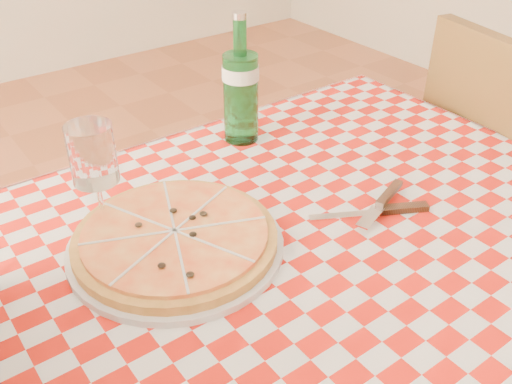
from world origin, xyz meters
TOP-DOWN VIEW (x-y plane):
  - dining_table at (0.00, 0.00)m, footprint 1.20×0.80m
  - tablecloth at (0.00, 0.00)m, footprint 1.30×0.90m
  - chair_near at (0.79, 0.03)m, footprint 0.52×0.52m
  - pizza_plate at (-0.18, 0.07)m, footprint 0.49×0.49m
  - water_bottle at (0.14, 0.34)m, footprint 0.09×0.09m
  - wine_glass at (-0.26, 0.21)m, footprint 0.08×0.08m
  - cutlery at (0.18, -0.06)m, footprint 0.25×0.21m

SIDE VIEW (x-z plane):
  - chair_near at x=0.79m, z-range 0.07..1.03m
  - dining_table at x=0.00m, z-range 0.28..1.03m
  - tablecloth at x=0.00m, z-range 0.75..0.76m
  - cutlery at x=0.18m, z-range 0.76..0.78m
  - pizza_plate at x=-0.18m, z-range 0.76..0.81m
  - wine_glass at x=-0.26m, z-range 0.76..0.96m
  - water_bottle at x=0.14m, z-range 0.76..1.05m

